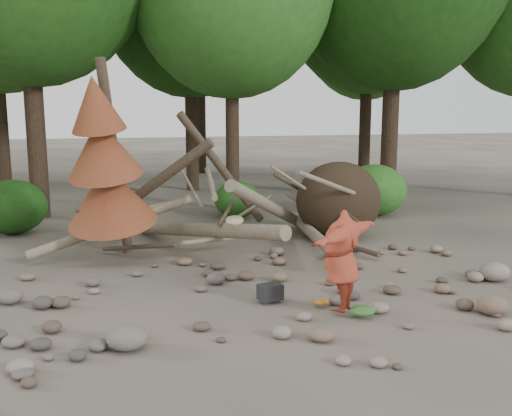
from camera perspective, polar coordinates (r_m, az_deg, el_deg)
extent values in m
plane|color=#514C44|center=(10.04, 4.42, -9.22)|extent=(120.00, 120.00, 0.00)
ellipsoid|color=#332619|center=(14.64, 8.25, 0.76)|extent=(2.20, 1.87, 1.98)
cylinder|color=gray|center=(13.10, -5.27, -2.21)|extent=(2.61, 5.11, 1.08)
cylinder|color=gray|center=(13.93, 1.63, 0.02)|extent=(3.18, 3.71, 1.90)
cylinder|color=brown|center=(13.68, -10.97, 1.78)|extent=(3.08, 1.91, 2.49)
cylinder|color=gray|center=(13.65, 5.70, -2.58)|extent=(1.13, 4.98, 0.43)
cylinder|color=brown|center=(14.10, -3.36, 3.82)|extent=(2.39, 1.03, 2.89)
cylinder|color=gray|center=(13.16, -14.11, -1.74)|extent=(3.71, 0.86, 1.20)
cylinder|color=#4C3F30|center=(12.78, -11.73, -3.83)|extent=(1.52, 1.70, 0.49)
cylinder|color=gray|center=(13.98, -0.97, -0.36)|extent=(1.57, 0.85, 0.69)
cylinder|color=#4C3F30|center=(14.86, 4.51, 1.78)|extent=(1.92, 1.25, 1.10)
cylinder|color=gray|center=(13.39, -6.56, 2.16)|extent=(0.37, 1.42, 0.85)
cylinder|color=#4C3F30|center=(13.66, 8.50, -3.50)|extent=(0.79, 2.54, 0.12)
cylinder|color=gray|center=(12.58, -3.86, -3.16)|extent=(1.78, 1.11, 0.29)
cylinder|color=#4C3F30|center=(12.75, -13.92, 4.72)|extent=(0.67, 1.13, 4.35)
cone|color=brown|center=(12.52, -14.45, 1.38)|extent=(2.06, 2.13, 1.86)
cone|color=brown|center=(12.21, -15.12, 5.86)|extent=(1.71, 1.78, 1.65)
cone|color=brown|center=(12.00, -15.76, 10.08)|extent=(1.23, 1.30, 1.41)
cylinder|color=#38281C|center=(18.52, -21.52, 12.90)|extent=(0.56, 0.56, 8.96)
cylinder|color=#38281C|center=(18.61, -2.40, 10.73)|extent=(0.44, 0.44, 7.14)
cylinder|color=#38281C|center=(21.40, 13.47, 13.46)|extent=(0.60, 0.60, 9.45)
cylinder|color=#38281C|center=(22.64, -24.25, 10.26)|extent=(0.42, 0.42, 7.56)
cylinder|color=#38281C|center=(23.43, -6.52, 12.20)|extent=(0.52, 0.52, 8.54)
cylinder|color=#38281C|center=(25.37, 10.96, 11.43)|extent=(0.50, 0.50, 8.12)
cylinder|color=#38281C|center=(29.90, -5.62, 11.89)|extent=(0.54, 0.54, 8.75)
cylinder|color=#38281C|center=(32.25, 10.80, 10.81)|extent=(0.46, 0.46, 7.84)
ellipsoid|color=#28641D|center=(32.60, 11.04, 18.10)|extent=(7.17, 7.17, 8.60)
ellipsoid|color=#1E4F15|center=(16.45, -23.20, 0.10)|extent=(1.80, 1.80, 1.44)
ellipsoid|color=#28641D|center=(17.41, -1.91, 0.86)|extent=(1.40, 1.40, 1.12)
ellipsoid|color=#337725|center=(18.11, 11.73, 1.77)|extent=(2.00, 2.00, 1.60)
imported|color=#A43925|center=(9.18, 8.54, -5.23)|extent=(1.92, 1.71, 1.65)
cylinder|color=tan|center=(8.64, -2.16, -1.23)|extent=(0.32, 0.31, 0.13)
cube|color=black|center=(9.87, 1.43, -8.72)|extent=(0.45, 0.34, 0.27)
ellipsoid|color=#376B2B|center=(9.34, 10.60, -10.33)|extent=(0.42, 0.35, 0.16)
ellipsoid|color=#C06621|center=(9.74, 6.56, -9.57)|extent=(0.26, 0.22, 0.10)
ellipsoid|color=#6E685C|center=(8.24, -12.74, -12.51)|extent=(0.58, 0.52, 0.35)
ellipsoid|color=#7A624C|center=(10.09, 22.54, -8.94)|extent=(0.52, 0.47, 0.31)
ellipsoid|color=gray|center=(12.00, 22.75, -5.89)|extent=(0.60, 0.54, 0.36)
ellipsoid|color=#685F58|center=(10.68, -23.41, -8.09)|extent=(0.45, 0.40, 0.27)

